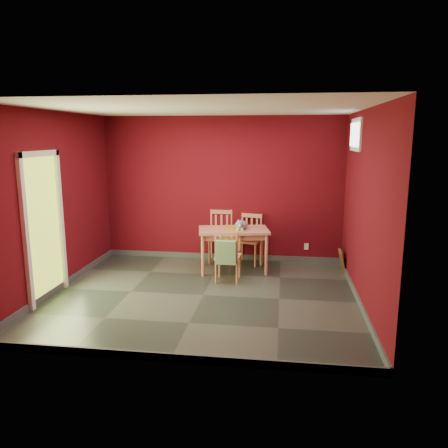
# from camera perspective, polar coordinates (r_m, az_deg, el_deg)

# --- Properties ---
(ground) EXTENTS (4.50, 4.50, 0.00)m
(ground) POSITION_cam_1_polar(r_m,az_deg,el_deg) (6.60, -2.71, -9.26)
(ground) COLOR #2D342D
(ground) RESTS_ON ground
(room_shell) EXTENTS (4.50, 4.50, 4.50)m
(room_shell) POSITION_cam_1_polar(r_m,az_deg,el_deg) (6.58, -2.72, -8.85)
(room_shell) COLOR #510810
(room_shell) RESTS_ON ground
(doorway) EXTENTS (0.06, 1.01, 2.13)m
(doorway) POSITION_cam_1_polar(r_m,az_deg,el_deg) (6.70, -22.55, 0.19)
(doorway) COLOR #B7D838
(doorway) RESTS_ON ground
(window) EXTENTS (0.05, 0.90, 0.50)m
(window) POSITION_cam_1_polar(r_m,az_deg,el_deg) (7.16, 16.82, 11.11)
(window) COLOR white
(window) RESTS_ON room_shell
(outlet_plate) EXTENTS (0.08, 0.02, 0.12)m
(outlet_plate) POSITION_cam_1_polar(r_m,az_deg,el_deg) (8.32, 10.71, -2.91)
(outlet_plate) COLOR silver
(outlet_plate) RESTS_ON room_shell
(dining_table) EXTENTS (1.31, 0.91, 0.75)m
(dining_table) POSITION_cam_1_polar(r_m,az_deg,el_deg) (7.59, 1.25, -1.34)
(dining_table) COLOR #C4735B
(dining_table) RESTS_ON ground
(table_runner) EXTENTS (0.42, 0.70, 0.33)m
(table_runner) POSITION_cam_1_polar(r_m,az_deg,el_deg) (7.48, 1.15, -1.19)
(table_runner) COLOR #B9742F
(table_runner) RESTS_ON dining_table
(chair_far_left) EXTENTS (0.47, 0.47, 0.96)m
(chair_far_left) POSITION_cam_1_polar(r_m,az_deg,el_deg) (8.22, -0.42, -1.51)
(chair_far_left) COLOR #C4735B
(chair_far_left) RESTS_ON ground
(chair_far_right) EXTENTS (0.51, 0.51, 0.91)m
(chair_far_right) POSITION_cam_1_polar(r_m,az_deg,el_deg) (8.12, 3.34, -1.88)
(chair_far_right) COLOR #C4735B
(chair_far_right) RESTS_ON ground
(chair_near) EXTENTS (0.40, 0.40, 0.85)m
(chair_near) POSITION_cam_1_polar(r_m,az_deg,el_deg) (7.07, 0.48, -4.14)
(chair_near) COLOR #C4735B
(chair_near) RESTS_ON ground
(tote_bag) EXTENTS (0.32, 0.19, 0.44)m
(tote_bag) POSITION_cam_1_polar(r_m,az_deg,el_deg) (6.84, 0.23, -3.72)
(tote_bag) COLOR #74A169
(tote_bag) RESTS_ON chair_near
(cat) EXTENTS (0.33, 0.47, 0.21)m
(cat) POSITION_cam_1_polar(r_m,az_deg,el_deg) (7.54, 2.23, 0.13)
(cat) COLOR slate
(cat) RESTS_ON table_runner
(picture_frame) EXTENTS (0.14, 0.38, 0.37)m
(picture_frame) POSITION_cam_1_polar(r_m,az_deg,el_deg) (7.93, 15.12, -4.68)
(picture_frame) COLOR brown
(picture_frame) RESTS_ON ground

